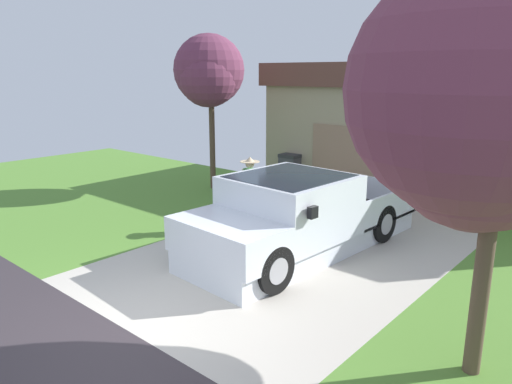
{
  "coord_description": "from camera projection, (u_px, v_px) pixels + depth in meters",
  "views": [
    {
      "loc": [
        5.18,
        -3.32,
        3.47
      ],
      "look_at": [
        -1.16,
        4.0,
        1.04
      ],
      "focal_mm": 33.52,
      "sensor_mm": 36.0,
      "label": 1
    }
  ],
  "objects": [
    {
      "name": "front_yard_tree",
      "position": [
        492.0,
        102.0,
        5.01
      ],
      "size": [
        3.13,
        2.77,
        4.67
      ],
      "color": "brown",
      "rests_on": "ground"
    },
    {
      "name": "house_with_garage",
      "position": [
        463.0,
        125.0,
        14.54
      ],
      "size": [
        10.48,
        6.91,
        3.75
      ],
      "color": "tan",
      "rests_on": "ground"
    },
    {
      "name": "neighbor_tree",
      "position": [
        209.0,
        73.0,
        13.69
      ],
      "size": [
        2.05,
        2.07,
        4.56
      ],
      "color": "brown",
      "rests_on": "ground"
    },
    {
      "name": "person_with_hat",
      "position": [
        250.0,
        191.0,
        10.62
      ],
      "size": [
        0.53,
        0.43,
        1.68
      ],
      "rotation": [
        0.0,
        0.0,
        -0.05
      ],
      "color": "#333842",
      "rests_on": "ground"
    },
    {
      "name": "handbag",
      "position": [
        244.0,
        228.0,
        10.49
      ],
      "size": [
        0.29,
        0.15,
        0.44
      ],
      "color": "beige",
      "rests_on": "ground"
    },
    {
      "name": "wheeled_trash_bin",
      "position": [
        292.0,
        169.0,
        14.85
      ],
      "size": [
        0.6,
        0.72,
        1.03
      ],
      "color": "#424247",
      "rests_on": "ground"
    },
    {
      "name": "pickup_truck",
      "position": [
        293.0,
        218.0,
        9.27
      ],
      "size": [
        2.36,
        5.52,
        1.58
      ],
      "rotation": [
        0.0,
        0.0,
        3.08
      ],
      "color": "silver",
      "rests_on": "ground"
    }
  ]
}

